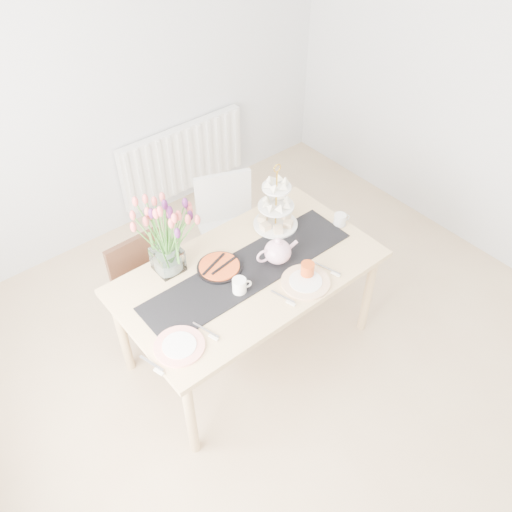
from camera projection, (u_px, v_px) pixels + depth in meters
room_shell at (333, 238)px, 2.66m from camera, size 4.50×4.50×4.50m
radiator at (183, 158)px, 4.70m from camera, size 1.20×0.08×0.60m
dining_table at (249, 279)px, 3.33m from camera, size 1.60×0.90×0.75m
chair_brown at (147, 285)px, 3.60m from camera, size 0.40×0.40×0.79m
chair_white at (228, 222)px, 4.01m from camera, size 0.54×0.54×0.85m
table_runner at (249, 270)px, 3.28m from camera, size 1.40×0.35×0.01m
tulip_vase at (163, 229)px, 3.07m from camera, size 0.59×0.59×0.50m
cake_stand at (276, 211)px, 3.50m from camera, size 0.29×0.29×0.43m
teapot at (278, 252)px, 3.28m from camera, size 0.31×0.28×0.17m
cream_jug at (340, 220)px, 3.57m from camera, size 0.10×0.10×0.08m
tart_tin at (219, 268)px, 3.27m from camera, size 0.27×0.27×0.03m
mug_white at (239, 286)px, 3.12m from camera, size 0.11×0.11×0.10m
mug_orange at (307, 270)px, 3.21m from camera, size 0.11×0.11×0.10m
plate_left at (179, 346)px, 2.86m from camera, size 0.34×0.34×0.01m
plate_right at (305, 282)px, 3.20m from camera, size 0.36×0.36×0.02m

